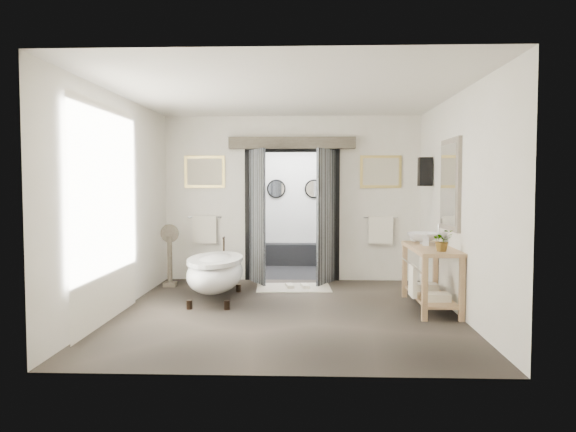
{
  "coord_description": "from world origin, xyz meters",
  "views": [
    {
      "loc": [
        0.31,
        -7.41,
        1.72
      ],
      "look_at": [
        0.0,
        0.6,
        1.25
      ],
      "focal_mm": 35.0,
      "sensor_mm": 36.0,
      "label": 1
    }
  ],
  "objects_px": {
    "clawfoot_tub": "(216,272)",
    "vanity": "(429,272)",
    "rug": "(294,288)",
    "basin": "(423,238)"
  },
  "relations": [
    {
      "from": "vanity",
      "to": "rug",
      "type": "distance_m",
      "value": 2.42
    },
    {
      "from": "vanity",
      "to": "basin",
      "type": "height_order",
      "value": "basin"
    },
    {
      "from": "clawfoot_tub",
      "to": "vanity",
      "type": "relative_size",
      "value": 1.1
    },
    {
      "from": "clawfoot_tub",
      "to": "basin",
      "type": "height_order",
      "value": "basin"
    },
    {
      "from": "rug",
      "to": "basin",
      "type": "height_order",
      "value": "basin"
    },
    {
      "from": "vanity",
      "to": "basin",
      "type": "relative_size",
      "value": 3.38
    },
    {
      "from": "clawfoot_tub",
      "to": "rug",
      "type": "relative_size",
      "value": 1.46
    },
    {
      "from": "clawfoot_tub",
      "to": "basin",
      "type": "bearing_deg",
      "value": -1.57
    },
    {
      "from": "clawfoot_tub",
      "to": "basin",
      "type": "relative_size",
      "value": 3.7
    },
    {
      "from": "clawfoot_tub",
      "to": "rug",
      "type": "xyz_separation_m",
      "value": [
        1.12,
        0.98,
        -0.41
      ]
    }
  ]
}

